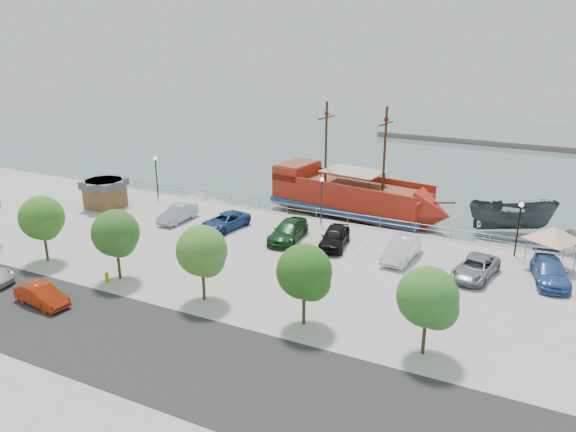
% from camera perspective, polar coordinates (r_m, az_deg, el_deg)
% --- Properties ---
extents(ground, '(160.00, 160.00, 0.00)m').
position_cam_1_polar(ground, '(44.36, 0.00, -4.60)').
color(ground, '#4A5A5B').
extents(land_slab, '(100.00, 58.00, 1.20)m').
position_cam_1_polar(land_slab, '(29.41, -19.59, -18.33)').
color(land_slab, '#A09E99').
rests_on(land_slab, ground).
extents(street, '(100.00, 8.00, 0.04)m').
position_cam_1_polar(street, '(31.99, -13.22, -13.06)').
color(street, black).
rests_on(street, land_slab).
extents(sidewalk, '(100.00, 4.00, 0.05)m').
position_cam_1_polar(sidewalk, '(36.12, -7.17, -8.74)').
color(sidewalk, '#9E9D96').
rests_on(sidewalk, land_slab).
extents(seawall_railing, '(50.00, 0.06, 1.00)m').
position_cam_1_polar(seawall_railing, '(50.46, 3.96, 0.16)').
color(seawall_railing, gray).
rests_on(seawall_railing, land_slab).
extents(far_shore, '(40.00, 3.00, 0.80)m').
position_cam_1_polar(far_shore, '(93.40, 21.16, 6.93)').
color(far_shore, '#6C665D').
rests_on(far_shore, ground).
extents(pirate_ship, '(18.15, 7.27, 11.31)m').
position_cam_1_polar(pirate_ship, '(53.91, 7.55, 1.68)').
color(pirate_ship, '#A32113').
rests_on(pirate_ship, ground).
extents(patrol_boat, '(8.04, 4.99, 2.92)m').
position_cam_1_polar(patrol_boat, '(53.27, 21.81, -0.25)').
color(patrol_boat, '#394145').
rests_on(patrol_boat, ground).
extents(speedboat, '(5.65, 7.21, 1.36)m').
position_cam_1_polar(speedboat, '(50.94, 26.97, -2.77)').
color(speedboat, silver).
rests_on(speedboat, ground).
extents(dock_west, '(7.72, 5.01, 0.43)m').
position_cam_1_polar(dock_west, '(58.13, -7.77, 1.21)').
color(dock_west, gray).
rests_on(dock_west, ground).
extents(dock_mid, '(7.76, 3.72, 0.43)m').
position_cam_1_polar(dock_mid, '(49.99, 12.56, -2.05)').
color(dock_mid, gray).
rests_on(dock_mid, ground).
extents(dock_east, '(7.40, 2.46, 0.42)m').
position_cam_1_polar(dock_east, '(48.89, 22.59, -3.59)').
color(dock_east, gray).
rests_on(dock_east, ground).
extents(shed, '(3.58, 3.58, 2.73)m').
position_cam_1_polar(shed, '(56.37, -18.10, 2.25)').
color(shed, brown).
rests_on(shed, land_slab).
extents(canopy_tent, '(5.30, 5.30, 3.59)m').
position_cam_1_polar(canopy_tent, '(43.86, 25.41, -1.02)').
color(canopy_tent, slate).
rests_on(canopy_tent, land_slab).
extents(street_sedan, '(4.11, 1.84, 1.31)m').
position_cam_1_polar(street_sedan, '(38.58, -23.75, -7.38)').
color(street_sedan, '#A8280A').
rests_on(street_sedan, street).
extents(fire_hydrant, '(0.26, 0.26, 0.74)m').
position_cam_1_polar(fire_hydrant, '(40.34, -17.94, -5.89)').
color(fire_hydrant, '#C19300').
rests_on(fire_hydrant, sidewalk).
extents(lamp_post_left, '(0.36, 0.36, 4.28)m').
position_cam_1_polar(lamp_post_left, '(57.77, -13.26, 4.60)').
color(lamp_post_left, black).
rests_on(lamp_post_left, land_slab).
extents(lamp_post_mid, '(0.36, 0.36, 4.28)m').
position_cam_1_polar(lamp_post_mid, '(48.59, 3.43, 2.41)').
color(lamp_post_mid, black).
rests_on(lamp_post_mid, land_slab).
extents(lamp_post_right, '(0.36, 0.36, 4.28)m').
position_cam_1_polar(lamp_post_right, '(45.12, 22.44, -0.33)').
color(lamp_post_right, black).
rests_on(lamp_post_right, land_slab).
extents(tree_b, '(3.30, 3.20, 5.00)m').
position_cam_1_polar(tree_b, '(44.29, -23.67, -0.35)').
color(tree_b, '#473321').
rests_on(tree_b, sidewalk).
extents(tree_c, '(3.30, 3.20, 5.00)m').
position_cam_1_polar(tree_c, '(39.36, -17.02, -1.86)').
color(tree_c, '#473321').
rests_on(tree_c, sidewalk).
extents(tree_d, '(3.30, 3.20, 5.00)m').
position_cam_1_polar(tree_d, '(35.13, -8.62, -3.72)').
color(tree_d, '#473321').
rests_on(tree_d, sidewalk).
extents(tree_e, '(3.30, 3.20, 5.00)m').
position_cam_1_polar(tree_e, '(31.89, 1.83, -5.92)').
color(tree_e, '#473321').
rests_on(tree_e, sidewalk).
extents(tree_f, '(3.30, 3.20, 5.00)m').
position_cam_1_polar(tree_f, '(29.97, 14.21, -8.24)').
color(tree_f, '#473321').
rests_on(tree_f, sidewalk).
extents(parked_car_b, '(1.53, 4.34, 1.43)m').
position_cam_1_polar(parked_car_b, '(50.95, -11.12, 0.25)').
color(parked_car_b, '#949BA3').
rests_on(parked_car_b, land_slab).
extents(parked_car_c, '(3.00, 5.21, 1.37)m').
position_cam_1_polar(parked_car_c, '(48.39, -6.45, -0.55)').
color(parked_car_c, navy).
rests_on(parked_car_c, land_slab).
extents(parked_car_d, '(2.65, 5.46, 1.53)m').
position_cam_1_polar(parked_car_d, '(45.64, 0.03, -1.53)').
color(parked_car_d, '#17401C').
rests_on(parked_car_d, land_slab).
extents(parked_car_e, '(2.71, 5.00, 1.61)m').
position_cam_1_polar(parked_car_e, '(44.38, 4.75, -2.14)').
color(parked_car_e, black).
rests_on(parked_car_e, land_slab).
extents(parked_car_f, '(2.00, 5.01, 1.62)m').
position_cam_1_polar(parked_car_f, '(42.75, 11.50, -3.31)').
color(parked_car_f, white).
rests_on(parked_car_f, land_slab).
extents(parked_car_g, '(3.07, 5.23, 1.37)m').
position_cam_1_polar(parked_car_g, '(41.17, 18.51, -5.02)').
color(parked_car_g, gray).
rests_on(parked_car_g, land_slab).
extents(parked_car_h, '(3.08, 5.46, 1.49)m').
position_cam_1_polar(parked_car_h, '(42.30, 25.10, -5.14)').
color(parked_car_h, '#34599E').
rests_on(parked_car_h, land_slab).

